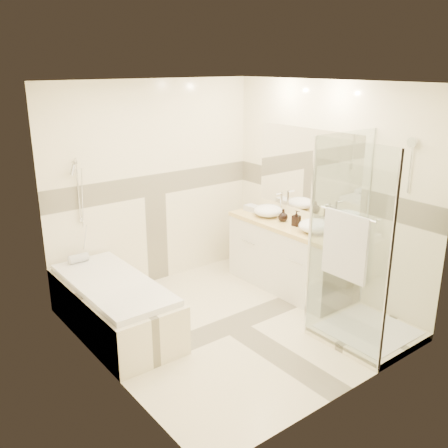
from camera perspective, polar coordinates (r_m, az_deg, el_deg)
room at (r=4.99m, az=1.26°, el=1.51°), size 2.82×3.02×2.52m
bathtub at (r=5.32m, az=-12.46°, el=-8.89°), size 0.75×1.70×0.56m
vanity at (r=6.15m, az=7.30°, el=-3.61°), size 0.58×1.62×0.85m
shower_enclosure at (r=5.15m, az=15.05°, el=-7.55°), size 0.96×0.93×2.04m
vessel_sink_near at (r=6.21m, az=5.05°, el=1.55°), size 0.36×0.36×0.15m
vessel_sink_far at (r=5.69m, az=10.36°, el=-0.21°), size 0.37×0.37×0.15m
faucet_near at (r=6.33m, az=6.51°, el=2.62°), size 0.11×0.03×0.27m
faucet_far at (r=5.82m, az=11.84°, el=1.15°), size 0.12×0.03×0.30m
amenity_bottle_a at (r=5.87m, az=8.26°, el=0.65°), size 0.10×0.10×0.18m
amenity_bottle_b at (r=6.03m, az=6.77°, el=1.01°), size 0.13×0.13×0.15m
folded_towels at (r=6.42m, az=3.34°, el=1.80°), size 0.16×0.24×0.07m
rolled_towel at (r=5.76m, az=-16.29°, el=-3.78°), size 0.22×0.10×0.10m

